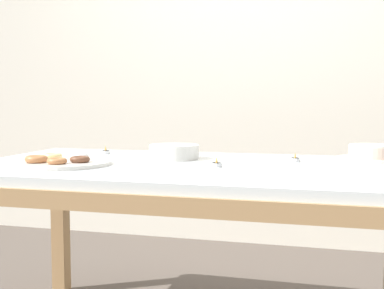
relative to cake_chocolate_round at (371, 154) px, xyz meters
name	(u,v)px	position (x,y,z in m)	size (l,w,h in m)	color
wall_back	(255,53)	(-0.69, 1.35, 0.53)	(8.00, 0.10, 2.60)	silver
dining_table	(188,185)	(-0.69, -0.31, -0.11)	(1.72, 0.98, 0.74)	silver
cake_chocolate_round	(371,154)	(0.00, 0.00, 0.00)	(0.29, 0.29, 0.07)	silver
pastry_platter	(62,162)	(-1.15, -0.46, -0.01)	(0.37, 0.37, 0.04)	silver
plate_stack	(174,152)	(-0.80, -0.15, 0.00)	(0.21, 0.21, 0.06)	silver
tealight_near_front	(106,152)	(-1.16, -0.03, -0.02)	(0.04, 0.04, 0.04)	silver
tealight_left_edge	(295,159)	(-0.30, -0.12, -0.02)	(0.04, 0.04, 0.04)	silver
tealight_near_cakes	(217,164)	(-0.56, -0.37, -0.02)	(0.04, 0.04, 0.04)	silver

